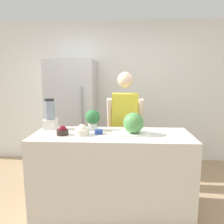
% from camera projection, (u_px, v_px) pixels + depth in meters
% --- Properties ---
extents(wall_back, '(8.00, 0.06, 2.60)m').
position_uv_depth(wall_back, '(116.00, 92.00, 4.10)').
color(wall_back, white).
rests_on(wall_back, ground_plane).
extents(counter_island, '(1.82, 0.68, 0.95)m').
position_uv_depth(counter_island, '(112.00, 173.00, 2.59)').
color(counter_island, beige).
rests_on(counter_island, ground_plane).
extents(refrigerator, '(0.79, 0.71, 1.87)m').
position_uv_depth(refrigerator, '(73.00, 115.00, 3.81)').
color(refrigerator, '#B7B7BC').
rests_on(refrigerator, ground_plane).
extents(person, '(0.50, 0.27, 1.66)m').
position_uv_depth(person, '(125.00, 128.00, 3.15)').
color(person, '#333338').
rests_on(person, ground_plane).
extents(cutting_board, '(0.43, 0.23, 0.01)m').
position_uv_depth(cutting_board, '(131.00, 134.00, 2.50)').
color(cutting_board, white).
rests_on(cutting_board, counter_island).
extents(watermelon, '(0.24, 0.24, 0.24)m').
position_uv_depth(watermelon, '(133.00, 123.00, 2.48)').
color(watermelon, '#4C8C47').
rests_on(watermelon, cutting_board).
extents(bowl_cherries, '(0.13, 0.13, 0.11)m').
position_uv_depth(bowl_cherries, '(62.00, 131.00, 2.47)').
color(bowl_cherries, '#2D231E').
rests_on(bowl_cherries, counter_island).
extents(bowl_cream, '(0.16, 0.16, 0.12)m').
position_uv_depth(bowl_cream, '(82.00, 131.00, 2.46)').
color(bowl_cream, beige).
rests_on(bowl_cream, counter_island).
extents(bowl_small_blue, '(0.09, 0.09, 0.05)m').
position_uv_depth(bowl_small_blue, '(99.00, 132.00, 2.51)').
color(bowl_small_blue, navy).
rests_on(bowl_small_blue, counter_island).
extents(blender, '(0.15, 0.15, 0.38)m').
position_uv_depth(blender, '(50.00, 115.00, 2.73)').
color(blender, silver).
rests_on(blender, counter_island).
extents(potted_plant, '(0.18, 0.18, 0.25)m').
position_uv_depth(potted_plant, '(93.00, 118.00, 2.66)').
color(potted_plant, beige).
rests_on(potted_plant, counter_island).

